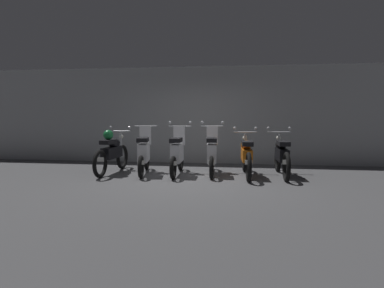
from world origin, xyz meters
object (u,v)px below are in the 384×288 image
(motorbike_slot_1, at_px, (144,153))
(motorbike_slot_2, at_px, (177,153))
(motorbike_slot_3, at_px, (212,153))
(motorbike_slot_5, at_px, (282,155))
(motorbike_slot_4, at_px, (246,155))
(motorbike_slot_0, at_px, (112,152))

(motorbike_slot_1, height_order, motorbike_slot_2, motorbike_slot_2)
(motorbike_slot_3, height_order, motorbike_slot_5, motorbike_slot_3)
(motorbike_slot_3, xyz_separation_m, motorbike_slot_4, (0.83, -0.16, -0.04))
(motorbike_slot_4, xyz_separation_m, motorbike_slot_5, (0.83, 0.14, 0.00))
(motorbike_slot_2, xyz_separation_m, motorbike_slot_4, (1.65, 0.01, -0.04))
(motorbike_slot_5, bearing_deg, motorbike_slot_1, -177.37)
(motorbike_slot_0, distance_m, motorbike_slot_1, 0.82)
(motorbike_slot_0, relative_size, motorbike_slot_5, 1.00)
(motorbike_slot_3, distance_m, motorbike_slot_4, 0.84)
(motorbike_slot_3, height_order, motorbike_slot_4, motorbike_slot_3)
(motorbike_slot_3, bearing_deg, motorbike_slot_1, -174.19)
(motorbike_slot_1, xyz_separation_m, motorbike_slot_4, (2.48, 0.01, -0.03))
(motorbike_slot_3, relative_size, motorbike_slot_5, 0.86)
(motorbike_slot_0, height_order, motorbike_slot_3, motorbike_slot_3)
(motorbike_slot_2, xyz_separation_m, motorbike_slot_3, (0.82, 0.16, 0.00))
(motorbike_slot_2, distance_m, motorbike_slot_4, 1.65)
(motorbike_slot_2, height_order, motorbike_slot_5, motorbike_slot_2)
(motorbike_slot_1, distance_m, motorbike_slot_5, 3.31)
(motorbike_slot_0, relative_size, motorbike_slot_4, 1.00)
(motorbike_slot_2, distance_m, motorbike_slot_5, 2.48)
(motorbike_slot_2, relative_size, motorbike_slot_5, 0.86)
(motorbike_slot_4, height_order, motorbike_slot_5, same)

